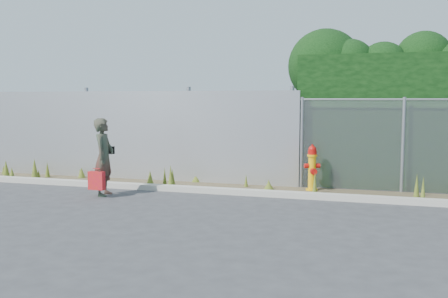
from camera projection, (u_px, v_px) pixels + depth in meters
name	position (u px, v px, depth m)	size (l,w,h in m)	color
ground	(218.00, 214.00, 8.75)	(80.00, 80.00, 0.00)	#37383A
curb	(243.00, 192.00, 10.47)	(16.00, 0.22, 0.12)	#AAA799
weed_strip	(250.00, 185.00, 11.02)	(16.00, 1.31, 0.55)	#4B3F2A
corrugated_fence	(129.00, 135.00, 12.43)	(8.50, 0.21, 2.30)	#ACADB3
fire_hydrant	(312.00, 169.00, 10.84)	(0.34, 0.31, 1.03)	#EAAA0C
woman	(104.00, 157.00, 10.34)	(0.59, 0.39, 1.62)	#0F6040
red_tote_bag	(97.00, 181.00, 10.13)	(0.34, 0.12, 0.44)	red
black_shoulder_bag	(110.00, 150.00, 10.57)	(0.21, 0.09, 0.16)	black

